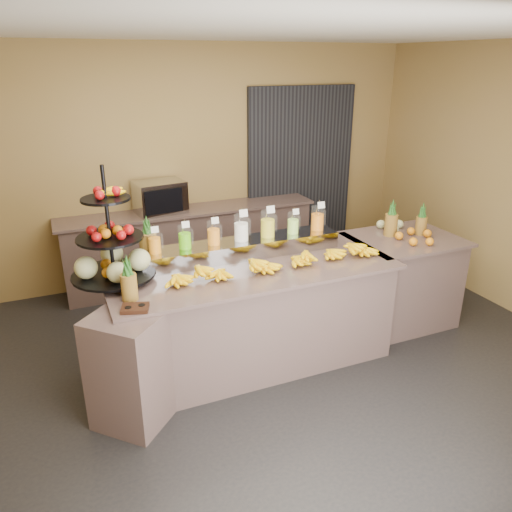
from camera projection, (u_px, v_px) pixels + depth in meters
ground at (266, 376)px, 4.39m from camera, size 6.00×6.00×0.00m
room_envelope at (250, 147)px, 4.44m from camera, size 6.04×5.02×2.82m
buffet_counter at (242, 319)px, 4.40m from camera, size 2.75×1.25×0.93m
right_counter at (400, 280)px, 5.18m from camera, size 1.08×0.88×0.93m
back_ledge at (191, 245)px, 6.14m from camera, size 3.10×0.55×0.93m
pitcher_tray at (241, 248)px, 4.52m from camera, size 1.85×0.30×0.15m
juice_pitcher_orange_a at (155, 243)px, 4.17m from camera, size 0.11×0.11×0.26m
juice_pitcher_green at (185, 239)px, 4.27m from camera, size 0.11×0.12×0.27m
juice_pitcher_orange_b at (214, 234)px, 4.36m from camera, size 0.11×0.12×0.27m
juice_pitcher_milk at (241, 229)px, 4.45m from camera, size 0.13×0.13×0.32m
juice_pitcher_lemon at (268, 226)px, 4.54m from camera, size 0.13×0.14×0.32m
juice_pitcher_lime at (293, 224)px, 4.65m from camera, size 0.11×0.11×0.26m
juice_pitcher_orange_c at (317, 220)px, 4.74m from camera, size 0.12×0.13×0.30m
banana_heap at (278, 259)px, 4.28m from camera, size 1.98×0.18×0.16m
fruit_stand at (118, 252)px, 3.98m from camera, size 0.84×0.84×0.94m
condiment_caddy at (135, 308)px, 3.56m from camera, size 0.23×0.19×0.03m
pineapple_left_a at (129, 283)px, 3.67m from camera, size 0.12×0.12×0.36m
pineapple_left_b at (148, 245)px, 4.32m from camera, size 0.15×0.15×0.44m
right_fruit_pile at (410, 231)px, 4.98m from camera, size 0.42×0.40×0.22m
oven_warmer at (160, 197)px, 5.78m from camera, size 0.60×0.46×0.37m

